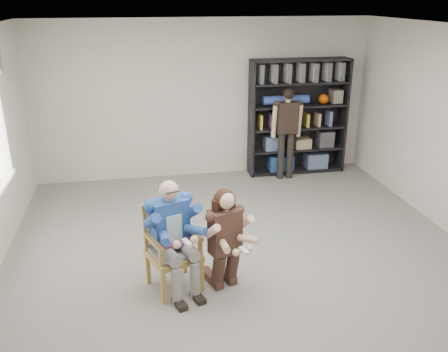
{
  "coord_description": "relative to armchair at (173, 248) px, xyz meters",
  "views": [
    {
      "loc": [
        -1.24,
        -4.78,
        3.16
      ],
      "look_at": [
        -0.2,
        0.6,
        1.05
      ],
      "focal_mm": 38.0,
      "sensor_mm": 36.0,
      "label": 1
    }
  ],
  "objects": [
    {
      "name": "room_shell",
      "position": [
        0.91,
        0.11,
        0.9
      ],
      "size": [
        6.0,
        7.0,
        2.8
      ],
      "primitive_type": null,
      "color": "beige",
      "rests_on": "ground"
    },
    {
      "name": "floor",
      "position": [
        0.91,
        0.11,
        -0.5
      ],
      "size": [
        6.0,
        7.0,
        0.01
      ],
      "primitive_type": "cube",
      "color": "slate",
      "rests_on": "ground"
    },
    {
      "name": "armchair",
      "position": [
        0.0,
        0.0,
        0.0
      ],
      "size": [
        0.74,
        0.73,
        1.01
      ],
      "primitive_type": null,
      "rotation": [
        0.0,
        0.0,
        0.34
      ],
      "color": "#A1793D",
      "rests_on": "floor"
    },
    {
      "name": "seated_man",
      "position": [
        0.0,
        0.0,
        0.15
      ],
      "size": [
        0.79,
        0.93,
        1.31
      ],
      "primitive_type": null,
      "rotation": [
        0.0,
        0.0,
        0.34
      ],
      "color": "navy",
      "rests_on": "floor"
    },
    {
      "name": "kneeling_woman",
      "position": [
        0.58,
        -0.12,
        0.1
      ],
      "size": [
        0.74,
        0.93,
        1.2
      ],
      "primitive_type": null,
      "rotation": [
        0.0,
        0.0,
        0.34
      ],
      "color": "#3B261A",
      "rests_on": "floor"
    },
    {
      "name": "bookshelf",
      "position": [
        2.61,
        3.39,
        0.55
      ],
      "size": [
        1.8,
        0.38,
        2.1
      ],
      "primitive_type": null,
      "color": "black",
      "rests_on": "floor"
    },
    {
      "name": "standing_man",
      "position": [
        2.31,
        3.1,
        0.32
      ],
      "size": [
        0.52,
        0.31,
        1.65
      ],
      "primitive_type": null,
      "rotation": [
        0.0,
        0.0,
        -0.05
      ],
      "color": "black",
      "rests_on": "floor"
    }
  ]
}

